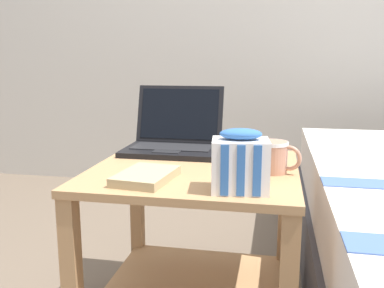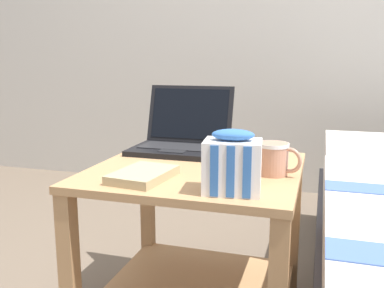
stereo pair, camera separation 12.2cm
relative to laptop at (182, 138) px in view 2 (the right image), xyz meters
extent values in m
cube|color=tan|center=(0.12, -0.22, -0.06)|extent=(0.61, 0.60, 0.02)
cube|color=tan|center=(-0.16, -0.49, -0.33)|extent=(0.04, 0.04, 0.52)
cube|color=tan|center=(-0.16, 0.05, -0.33)|extent=(0.04, 0.04, 0.52)
cube|color=tan|center=(0.39, 0.05, -0.33)|extent=(0.04, 0.04, 0.52)
cube|color=black|center=(0.00, -0.05, -0.04)|extent=(0.32, 0.22, 0.02)
cube|color=#232326|center=(0.00, -0.03, -0.03)|extent=(0.27, 0.12, 0.00)
cube|color=#232326|center=(0.00, -0.11, -0.03)|extent=(0.09, 0.05, 0.00)
cube|color=black|center=(0.00, 0.09, 0.07)|extent=(0.32, 0.07, 0.20)
cube|color=black|center=(0.00, 0.09, 0.08)|extent=(0.29, 0.06, 0.18)
cube|color=red|center=(-0.04, 0.10, 0.06)|extent=(0.04, 0.02, 0.05)
cube|color=silver|center=(-0.05, 0.08, 0.01)|extent=(0.03, 0.01, 0.03)
cylinder|color=tan|center=(0.34, -0.23, 0.00)|extent=(0.08, 0.08, 0.09)
cylinder|color=silver|center=(0.34, -0.23, 0.04)|extent=(0.09, 0.09, 0.01)
cylinder|color=black|center=(0.34, -0.23, 0.03)|extent=(0.08, 0.08, 0.01)
torus|color=tan|center=(0.39, -0.25, 0.00)|extent=(0.07, 0.03, 0.07)
cube|color=white|center=(0.27, -0.43, 0.02)|extent=(0.15, 0.12, 0.13)
cube|color=#3366B2|center=(0.24, -0.48, 0.02)|extent=(0.02, 0.00, 0.12)
cube|color=#3366B2|center=(0.27, -0.48, 0.02)|extent=(0.02, 0.00, 0.12)
cube|color=#3366B2|center=(0.31, -0.47, 0.02)|extent=(0.02, 0.00, 0.12)
ellipsoid|color=#3366B2|center=(0.27, -0.43, 0.10)|extent=(0.11, 0.07, 0.03)
cube|color=black|center=(0.28, -0.03, -0.04)|extent=(0.13, 0.17, 0.01)
cube|color=black|center=(0.28, -0.03, -0.04)|extent=(0.11, 0.15, 0.00)
cube|color=tan|center=(0.02, -0.38, -0.03)|extent=(0.15, 0.20, 0.02)
cube|color=white|center=(0.02, -0.38, -0.03)|extent=(0.15, 0.20, 0.02)
camera|label=1|loc=(0.35, -1.44, 0.27)|focal=40.00mm
camera|label=2|loc=(0.47, -1.41, 0.27)|focal=40.00mm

